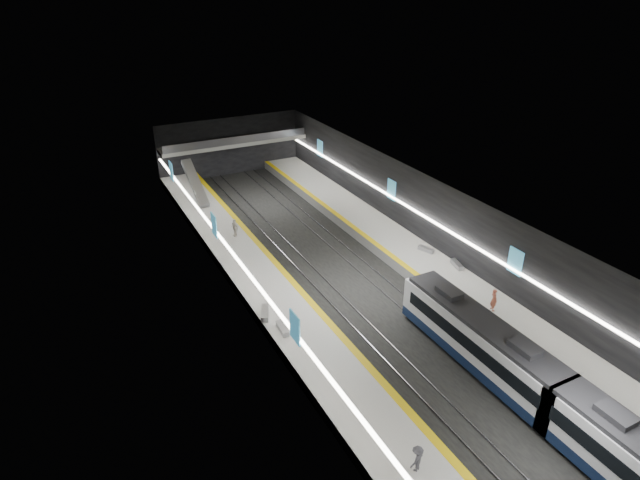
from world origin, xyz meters
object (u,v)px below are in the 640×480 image
bench_right_near (457,265)px  passenger_left_a (235,228)px  bench_left_far (265,313)px  passenger_right_a (494,300)px  bench_left_near (282,329)px  passenger_left_b (417,459)px  escalator (195,183)px  bench_right_far (426,249)px  train (560,403)px

bench_right_near → passenger_left_a: passenger_left_a is taller
bench_right_near → passenger_left_a: (-16.29, 15.65, 0.74)m
bench_left_far → passenger_right_a: bearing=-1.8°
bench_left_near → passenger_left_a: (2.23, 17.39, 0.73)m
bench_left_far → bench_right_near: bearing=20.5°
passenger_left_b → passenger_right_a: bearing=-167.5°
escalator → passenger_right_a: 37.82m
bench_right_near → bench_left_far: bearing=-169.2°
bench_left_near → passenger_right_a: bearing=-13.2°
bench_left_far → passenger_left_b: bearing=-61.0°
bench_right_far → passenger_left_b: passenger_left_b is taller
train → escalator: bearing=102.4°
train → passenger_left_b: train is taller
bench_left_near → passenger_right_a: (16.37, -5.19, 0.75)m
passenger_right_a → passenger_left_a: 26.65m
passenger_left_a → passenger_right_a: bearing=19.0°
train → bench_right_far: bearing=73.6°
passenger_left_a → escalator: bearing=170.3°
bench_left_far → passenger_left_b: 17.75m
bench_left_near → passenger_right_a: 17.19m
escalator → bench_right_far: bearing=-55.8°
passenger_right_a → passenger_left_a: bearing=46.3°
bench_right_near → passenger_left_a: 22.60m
bench_left_near → passenger_right_a: size_ratio=0.93×
escalator → passenger_left_a: (0.71, -12.19, -0.95)m
passenger_right_a → passenger_left_a: size_ratio=1.02×
escalator → passenger_left_a: 12.25m
train → bench_right_far: 22.43m
train → escalator: (-10.00, 45.52, 0.70)m
bench_left_near → bench_right_near: (18.51, 1.74, -0.00)m
bench_left_far → passenger_left_a: passenger_left_a is taller
train → passenger_right_a: (4.86, 10.75, -0.22)m
escalator → bench_right_near: bearing=-58.6°
bench_right_near → passenger_left_b: bearing=-122.1°
bench_right_far → passenger_left_a: size_ratio=0.88×
train → bench_left_near: size_ratio=16.05×
passenger_left_b → bench_left_near: bearing=-105.6°
escalator → passenger_left_b: escalator is taller
bench_right_far → bench_left_far: bearing=169.9°
escalator → bench_right_near: 32.66m
train → bench_right_near: bearing=68.4°
passenger_left_a → bench_right_near: bearing=33.1°
bench_left_near → bench_right_near: 18.59m
bench_left_near → passenger_left_b: size_ratio=1.07×
bench_right_far → passenger_right_a: (-1.47, -10.75, 0.77)m
bench_left_far → train: bearing=-34.3°
bench_left_near → bench_right_far: 18.69m
bench_left_far → escalator: bearing=108.8°
escalator → passenger_left_b: (-0.04, -44.68, -1.05)m
bench_left_far → bench_right_far: bench_left_far is taller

